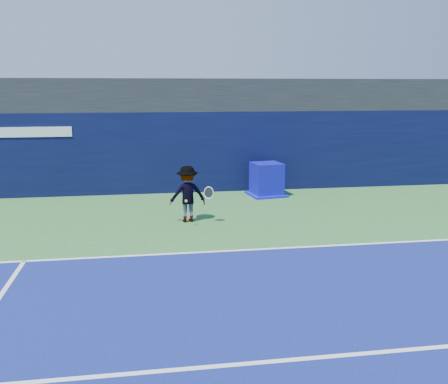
% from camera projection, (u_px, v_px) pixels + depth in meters
% --- Properties ---
extents(ground, '(80.00, 80.00, 0.00)m').
position_uv_depth(ground, '(270.00, 302.00, 9.20)').
color(ground, '#337032').
rests_on(ground, ground).
extents(baseline, '(24.00, 0.10, 0.01)m').
position_uv_depth(baseline, '(240.00, 250.00, 12.09)').
color(baseline, white).
rests_on(baseline, ground).
extents(service_line, '(24.00, 0.10, 0.01)m').
position_uv_depth(service_line, '(304.00, 359.00, 7.26)').
color(service_line, white).
rests_on(service_line, ground).
extents(stadium_band, '(36.00, 3.00, 1.20)m').
position_uv_depth(stadium_band, '(200.00, 95.00, 19.57)').
color(stadium_band, black).
rests_on(stadium_band, back_wall_assembly).
extents(back_wall_assembly, '(36.00, 1.03, 3.00)m').
position_uv_depth(back_wall_assembly, '(204.00, 151.00, 19.04)').
color(back_wall_assembly, black).
rests_on(back_wall_assembly, ground).
extents(equipment_cart, '(1.43, 1.43, 1.20)m').
position_uv_depth(equipment_cart, '(267.00, 181.00, 18.18)').
color(equipment_cart, '#0E0BA1').
rests_on(equipment_cart, ground).
extents(tennis_player, '(1.31, 0.75, 1.65)m').
position_uv_depth(tennis_player, '(187.00, 194.00, 14.58)').
color(tennis_player, white).
rests_on(tennis_player, ground).
extents(tennis_ball, '(0.08, 0.08, 0.08)m').
position_uv_depth(tennis_ball, '(186.00, 201.00, 13.96)').
color(tennis_ball, '#B2D317').
rests_on(tennis_ball, ground).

